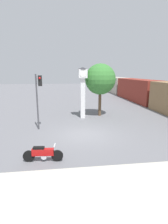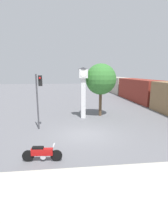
# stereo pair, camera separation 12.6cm
# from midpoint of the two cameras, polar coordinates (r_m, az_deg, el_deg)

# --- Properties ---
(ground_plane) EXTENTS (120.00, 120.00, 0.00)m
(ground_plane) POSITION_cam_midpoint_polar(r_m,az_deg,el_deg) (12.95, 0.05, -7.36)
(ground_plane) COLOR slate
(sidewalk_strip) EXTENTS (36.00, 6.00, 0.10)m
(sidewalk_strip) POSITION_cam_midpoint_polar(r_m,az_deg,el_deg) (6.43, 10.48, -30.79)
(sidewalk_strip) COLOR #BCB7A8
(sidewalk_strip) RESTS_ON ground_plane
(motorcycle) EXTENTS (2.04, 0.44, 0.90)m
(motorcycle) POSITION_cam_midpoint_polar(r_m,az_deg,el_deg) (9.38, -13.68, -13.04)
(motorcycle) COLOR black
(motorcycle) RESTS_ON ground_plane
(clock_tower) EXTENTS (0.99, 0.99, 4.97)m
(clock_tower) POSITION_cam_midpoint_polar(r_m,az_deg,el_deg) (17.10, -0.65, 8.72)
(clock_tower) COLOR white
(clock_tower) RESTS_ON ground_plane
(freight_train) EXTENTS (2.80, 36.99, 3.40)m
(freight_train) POSITION_cam_midpoint_polar(r_m,az_deg,el_deg) (29.91, 16.96, 6.94)
(freight_train) COLOR olive
(freight_train) RESTS_ON ground_plane
(traffic_light) EXTENTS (0.50, 0.35, 4.35)m
(traffic_light) POSITION_cam_midpoint_polar(r_m,az_deg,el_deg) (13.97, -14.88, 6.29)
(traffic_light) COLOR #47474C
(traffic_light) RESTS_ON ground_plane
(street_tree) EXTENTS (3.11, 3.11, 5.35)m
(street_tree) POSITION_cam_midpoint_polar(r_m,az_deg,el_deg) (18.06, 5.13, 10.56)
(street_tree) COLOR brown
(street_tree) RESTS_ON ground_plane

